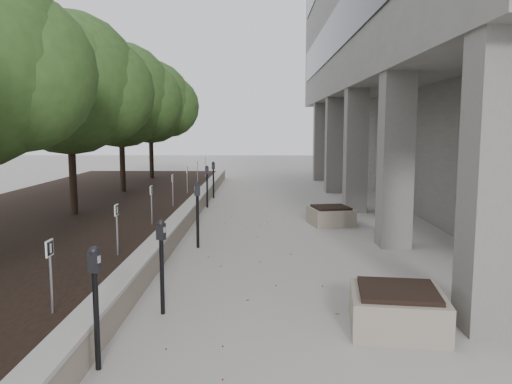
{
  "coord_description": "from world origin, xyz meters",
  "views": [
    {
      "loc": [
        0.32,
        -5.77,
        2.76
      ],
      "look_at": [
        0.19,
        6.59,
        1.2
      ],
      "focal_mm": 35.93,
      "sensor_mm": 36.0,
      "label": 1
    }
  ],
  "objects_px": {
    "parking_meter_1": "(162,267)",
    "parking_meter_5": "(213,180)",
    "crabapple_tree_4": "(121,117)",
    "planter_front": "(397,309)",
    "planter_back": "(331,215)",
    "parking_meter_3": "(198,215)",
    "crabapple_tree_5": "(150,119)",
    "crabapple_tree_3": "(70,114)",
    "parking_meter_2": "(96,309)",
    "parking_meter_4": "(207,187)"
  },
  "relations": [
    {
      "from": "parking_meter_3",
      "to": "planter_back",
      "type": "xyz_separation_m",
      "value": [
        3.44,
        2.86,
        -0.5
      ]
    },
    {
      "from": "parking_meter_3",
      "to": "parking_meter_5",
      "type": "distance_m",
      "value": 8.32
    },
    {
      "from": "parking_meter_1",
      "to": "parking_meter_5",
      "type": "relative_size",
      "value": 0.99
    },
    {
      "from": "parking_meter_5",
      "to": "parking_meter_4",
      "type": "bearing_deg",
      "value": -103.48
    },
    {
      "from": "crabapple_tree_5",
      "to": "parking_meter_1",
      "type": "distance_m",
      "value": 17.02
    },
    {
      "from": "parking_meter_1",
      "to": "parking_meter_2",
      "type": "relative_size",
      "value": 0.98
    },
    {
      "from": "crabapple_tree_5",
      "to": "parking_meter_3",
      "type": "xyz_separation_m",
      "value": [
        3.66,
        -12.22,
        -2.35
      ]
    },
    {
      "from": "crabapple_tree_4",
      "to": "parking_meter_1",
      "type": "bearing_deg",
      "value": -72.3
    },
    {
      "from": "parking_meter_4",
      "to": "crabapple_tree_3",
      "type": "bearing_deg",
      "value": -134.09
    },
    {
      "from": "crabapple_tree_4",
      "to": "parking_meter_1",
      "type": "xyz_separation_m",
      "value": [
        3.65,
        -11.45,
        -2.41
      ]
    },
    {
      "from": "crabapple_tree_4",
      "to": "parking_meter_2",
      "type": "distance_m",
      "value": 13.82
    },
    {
      "from": "crabapple_tree_5",
      "to": "planter_front",
      "type": "xyz_separation_m",
      "value": [
        6.99,
        -17.0,
        -2.83
      ]
    },
    {
      "from": "crabapple_tree_4",
      "to": "parking_meter_3",
      "type": "bearing_deg",
      "value": -63.13
    },
    {
      "from": "crabapple_tree_4",
      "to": "parking_meter_2",
      "type": "height_order",
      "value": "crabapple_tree_4"
    },
    {
      "from": "parking_meter_2",
      "to": "parking_meter_4",
      "type": "distance_m",
      "value": 11.96
    },
    {
      "from": "crabapple_tree_5",
      "to": "crabapple_tree_4",
      "type": "bearing_deg",
      "value": -90.0
    },
    {
      "from": "parking_meter_3",
      "to": "parking_meter_4",
      "type": "height_order",
      "value": "parking_meter_3"
    },
    {
      "from": "parking_meter_1",
      "to": "parking_meter_3",
      "type": "xyz_separation_m",
      "value": [
        0.0,
        4.23,
        0.06
      ]
    },
    {
      "from": "parking_meter_4",
      "to": "crabapple_tree_5",
      "type": "bearing_deg",
      "value": 114.33
    },
    {
      "from": "crabapple_tree_4",
      "to": "planter_front",
      "type": "distance_m",
      "value": 14.17
    },
    {
      "from": "crabapple_tree_5",
      "to": "parking_meter_5",
      "type": "xyz_separation_m",
      "value": [
        3.25,
        -3.91,
        -2.4
      ]
    },
    {
      "from": "parking_meter_4",
      "to": "planter_back",
      "type": "bearing_deg",
      "value": -41.98
    },
    {
      "from": "planter_front",
      "to": "planter_back",
      "type": "distance_m",
      "value": 7.64
    },
    {
      "from": "planter_front",
      "to": "parking_meter_1",
      "type": "bearing_deg",
      "value": 170.64
    },
    {
      "from": "parking_meter_1",
      "to": "parking_meter_2",
      "type": "bearing_deg",
      "value": -81.53
    },
    {
      "from": "parking_meter_2",
      "to": "parking_meter_4",
      "type": "relative_size",
      "value": 0.99
    },
    {
      "from": "parking_meter_1",
      "to": "crabapple_tree_4",
      "type": "bearing_deg",
      "value": 129.09
    },
    {
      "from": "parking_meter_1",
      "to": "parking_meter_3",
      "type": "bearing_deg",
      "value": 111.34
    },
    {
      "from": "parking_meter_3",
      "to": "planter_front",
      "type": "bearing_deg",
      "value": -69.49
    },
    {
      "from": "parking_meter_2",
      "to": "planter_back",
      "type": "distance_m",
      "value": 9.67
    },
    {
      "from": "crabapple_tree_3",
      "to": "planter_front",
      "type": "distance_m",
      "value": 10.29
    },
    {
      "from": "crabapple_tree_3",
      "to": "parking_meter_1",
      "type": "relative_size",
      "value": 3.81
    },
    {
      "from": "parking_meter_2",
      "to": "crabapple_tree_5",
      "type": "bearing_deg",
      "value": 114.13
    },
    {
      "from": "parking_meter_1",
      "to": "parking_meter_5",
      "type": "distance_m",
      "value": 12.54
    },
    {
      "from": "crabapple_tree_5",
      "to": "planter_back",
      "type": "distance_m",
      "value": 12.09
    },
    {
      "from": "parking_meter_4",
      "to": "planter_back",
      "type": "xyz_separation_m",
      "value": [
        3.85,
        -3.11,
        -0.47
      ]
    },
    {
      "from": "crabapple_tree_3",
      "to": "parking_meter_2",
      "type": "bearing_deg",
      "value": -68.42
    },
    {
      "from": "parking_meter_3",
      "to": "planter_back",
      "type": "height_order",
      "value": "parking_meter_3"
    },
    {
      "from": "crabapple_tree_3",
      "to": "planter_front",
      "type": "xyz_separation_m",
      "value": [
        6.99,
        -7.0,
        -2.83
      ]
    },
    {
      "from": "parking_meter_5",
      "to": "planter_back",
      "type": "relative_size",
      "value": 1.27
    },
    {
      "from": "crabapple_tree_4",
      "to": "parking_meter_5",
      "type": "height_order",
      "value": "crabapple_tree_4"
    },
    {
      "from": "crabapple_tree_5",
      "to": "parking_meter_4",
      "type": "relative_size",
      "value": 3.72
    },
    {
      "from": "parking_meter_1",
      "to": "planter_back",
      "type": "relative_size",
      "value": 1.26
    },
    {
      "from": "crabapple_tree_3",
      "to": "parking_meter_2",
      "type": "relative_size",
      "value": 3.75
    },
    {
      "from": "parking_meter_4",
      "to": "planter_back",
      "type": "height_order",
      "value": "parking_meter_4"
    },
    {
      "from": "planter_front",
      "to": "crabapple_tree_3",
      "type": "bearing_deg",
      "value": 134.95
    },
    {
      "from": "crabapple_tree_4",
      "to": "parking_meter_5",
      "type": "relative_size",
      "value": 3.77
    },
    {
      "from": "crabapple_tree_3",
      "to": "crabapple_tree_4",
      "type": "relative_size",
      "value": 1.0
    },
    {
      "from": "parking_meter_1",
      "to": "planter_back",
      "type": "height_order",
      "value": "parking_meter_1"
    },
    {
      "from": "parking_meter_4",
      "to": "parking_meter_5",
      "type": "relative_size",
      "value": 1.01
    }
  ]
}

